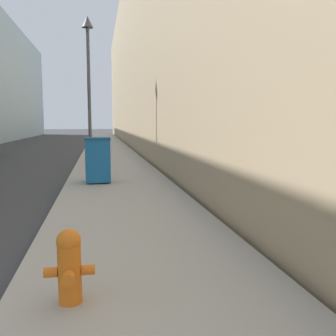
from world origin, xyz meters
TOP-DOWN VIEW (x-y plane):
  - sidewalk_right at (4.77, 18.00)m, footprint 2.89×60.00m
  - building_right_stone at (12.32, 26.00)m, footprint 12.00×60.00m
  - fire_hydrant at (3.97, 0.60)m, footprint 0.45×0.34m
  - trash_bin at (4.21, 7.53)m, footprint 0.68×0.71m
  - lamppost at (3.91, 12.39)m, footprint 0.44×0.44m

SIDE VIEW (x-z plane):
  - sidewalk_right at x=4.77m, z-range 0.00..0.14m
  - fire_hydrant at x=3.97m, z-range 0.16..0.84m
  - trash_bin at x=4.21m, z-range 0.16..1.39m
  - lamppost at x=3.91m, z-range 1.01..6.69m
  - building_right_stone at x=12.32m, z-range 0.00..12.79m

